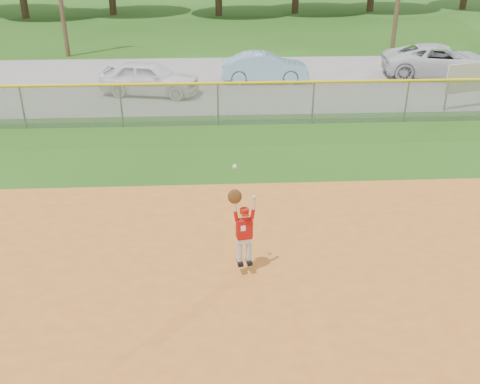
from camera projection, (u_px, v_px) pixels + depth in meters
name	position (u px, v px, depth m)	size (l,w,h in m)	color
ground	(228.00, 301.00, 9.92)	(120.00, 120.00, 0.00)	#235212
parking_strip	(216.00, 82.00, 24.26)	(44.00, 10.00, 0.03)	gray
car_white_a	(150.00, 78.00, 22.01)	(1.64, 4.08, 1.39)	white
car_blue	(265.00, 67.00, 23.96)	(1.36, 3.89, 1.28)	#87B3C9
car_white_b	(441.00, 61.00, 24.71)	(2.43, 5.28, 1.47)	silver
sponsor_sign	(468.00, 79.00, 20.06)	(1.91, 0.67, 1.77)	gray
outfield_fence	(218.00, 101.00, 18.50)	(40.06, 0.10, 1.55)	gray
ballplayer	(243.00, 227.00, 10.20)	(0.55, 0.26, 2.14)	silver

